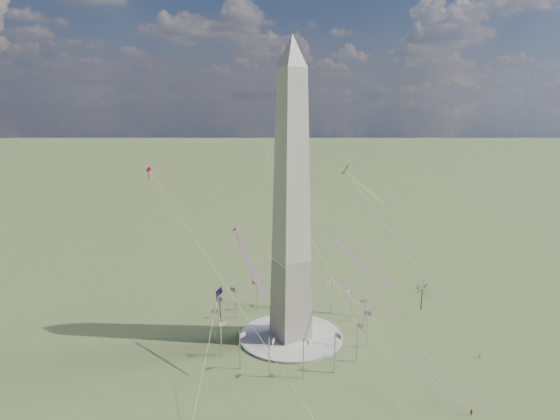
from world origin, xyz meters
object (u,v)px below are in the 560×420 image
washington_monument (291,203)px  tree_near (422,288)px  person_east (480,355)px  kite_delta_black (348,173)px

washington_monument → tree_near: washington_monument is taller
washington_monument → person_east: size_ratio=67.61×
washington_monument → kite_delta_black: 34.87m
tree_near → kite_delta_black: kite_delta_black is taller
tree_near → kite_delta_black: 54.28m
washington_monument → tree_near: size_ratio=7.97×
washington_monument → person_east: 78.08m
kite_delta_black → tree_near: bearing=109.2°
washington_monument → tree_near: (56.45, -5.42, -39.00)m
kite_delta_black → person_east: bearing=69.9°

